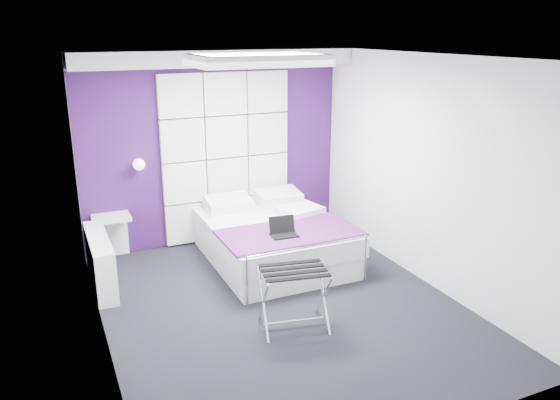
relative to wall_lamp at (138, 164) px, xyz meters
name	(u,v)px	position (x,y,z in m)	size (l,w,h in m)	color
floor	(281,306)	(1.05, -2.06, -1.22)	(4.40, 4.40, 0.00)	black
ceiling	(281,56)	(1.05, -2.06, 1.38)	(4.40, 4.40, 0.00)	white
wall_back	(215,148)	(1.05, 0.14, 0.08)	(3.60, 3.60, 0.00)	silver
wall_left	(94,214)	(-0.75, -2.06, 0.08)	(4.40, 4.40, 0.00)	silver
wall_right	(426,172)	(2.85, -2.06, 0.08)	(4.40, 4.40, 0.00)	silver
accent_wall	(215,148)	(1.05, 0.13, 0.08)	(3.58, 0.02, 2.58)	#36114B
soffit	(217,58)	(1.05, -0.11, 1.28)	(3.58, 0.50, 0.20)	white
headboard	(227,158)	(1.20, 0.08, -0.05)	(1.80, 0.08, 2.30)	silver
skylight	(257,59)	(1.05, -1.46, 1.33)	(1.36, 0.86, 0.12)	white
wall_lamp	(138,164)	(0.00, 0.00, 0.00)	(0.15, 0.15, 0.15)	white
radiator	(100,261)	(-0.64, -0.76, -0.92)	(0.22, 1.20, 0.60)	white
bed	(273,239)	(1.46, -0.91, -0.93)	(1.64, 1.98, 0.70)	white
nightstand	(111,218)	(-0.40, -0.04, -0.65)	(0.47, 0.36, 0.05)	white
luggage_rack	(294,299)	(0.99, -2.51, -0.91)	(0.63, 0.47, 0.62)	silver
laptop	(283,231)	(1.34, -1.46, -0.61)	(0.31, 0.22, 0.22)	black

